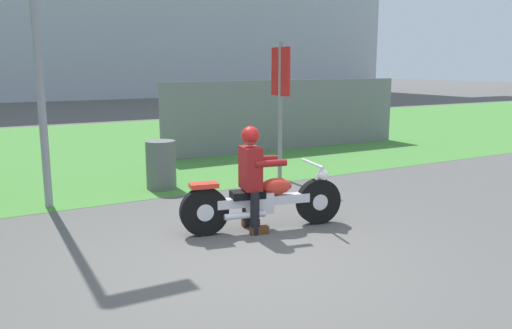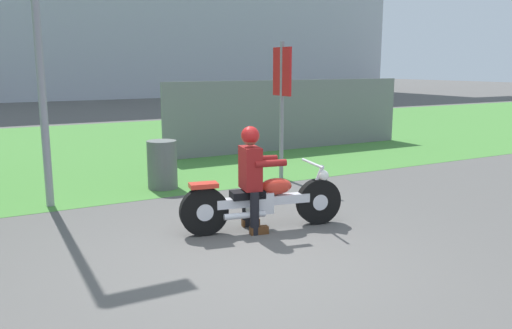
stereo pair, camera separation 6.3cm
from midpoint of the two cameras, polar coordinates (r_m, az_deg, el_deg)
The scene contains 7 objects.
ground at distance 5.92m, azimuth -0.43°, elevation -10.64°, with size 120.00×120.00×0.00m, color #565451.
grass_verge at distance 14.48m, azimuth -18.18°, elevation 1.67°, with size 60.00×12.00×0.01m, color #478438.
motorcycle_lead at distance 6.95m, azimuth 1.12°, elevation -4.01°, with size 2.23×0.74×0.87m.
rider_lead at distance 6.80m, azimuth -0.21°, elevation -0.65°, with size 0.61×0.53×1.40m.
trash_can at distance 9.40m, azimuth -10.03°, elevation -0.01°, with size 0.53×0.53×0.86m, color #595E5B.
sign_banner at distance 9.95m, azimuth 3.03°, elevation 8.24°, with size 0.08×0.60×2.60m.
fence_segment at distance 13.61m, azimuth 4.01°, elevation 5.43°, with size 7.00×0.06×1.80m, color slate.
Camera 2 is at (-2.61, -4.86, 2.16)m, focal length 36.58 mm.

